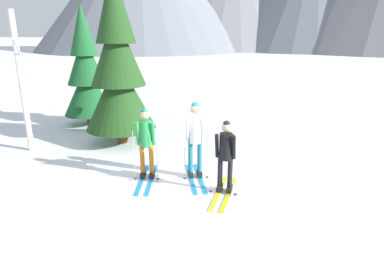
{
  "coord_description": "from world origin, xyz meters",
  "views": [
    {
      "loc": [
        1.88,
        -6.9,
        3.38
      ],
      "look_at": [
        0.08,
        0.41,
        1.05
      ],
      "focal_mm": 30.96,
      "sensor_mm": 36.0,
      "label": 1
    }
  ],
  "objects_px": {
    "skier_in_white": "(195,136)",
    "pine_tree_mid": "(118,67)",
    "skier_in_green": "(146,140)",
    "skier_in_black": "(226,153)",
    "birch_tree_tall": "(22,82)",
    "pine_tree_near": "(86,72)"
  },
  "relations": [
    {
      "from": "skier_in_green",
      "to": "birch_tree_tall",
      "type": "relative_size",
      "value": 0.44
    },
    {
      "from": "skier_in_white",
      "to": "birch_tree_tall",
      "type": "xyz_separation_m",
      "value": [
        -5.2,
        0.71,
        0.99
      ]
    },
    {
      "from": "pine_tree_mid",
      "to": "birch_tree_tall",
      "type": "bearing_deg",
      "value": -151.29
    },
    {
      "from": "skier_in_green",
      "to": "skier_in_white",
      "type": "relative_size",
      "value": 0.95
    },
    {
      "from": "pine_tree_near",
      "to": "pine_tree_mid",
      "type": "height_order",
      "value": "pine_tree_mid"
    },
    {
      "from": "skier_in_green",
      "to": "skier_in_white",
      "type": "xyz_separation_m",
      "value": [
        1.11,
        0.3,
        0.07
      ]
    },
    {
      "from": "skier_in_black",
      "to": "birch_tree_tall",
      "type": "distance_m",
      "value": 6.26
    },
    {
      "from": "skier_in_green",
      "to": "skier_in_white",
      "type": "bearing_deg",
      "value": 15.18
    },
    {
      "from": "pine_tree_near",
      "to": "pine_tree_mid",
      "type": "xyz_separation_m",
      "value": [
        2.15,
        -1.76,
        0.38
      ]
    },
    {
      "from": "skier_in_black",
      "to": "birch_tree_tall",
      "type": "xyz_separation_m",
      "value": [
        -6.02,
        1.29,
        1.13
      ]
    },
    {
      "from": "skier_in_white",
      "to": "pine_tree_near",
      "type": "relative_size",
      "value": 0.43
    },
    {
      "from": "skier_in_black",
      "to": "pine_tree_near",
      "type": "height_order",
      "value": "pine_tree_near"
    },
    {
      "from": "skier_in_black",
      "to": "pine_tree_near",
      "type": "xyz_separation_m",
      "value": [
        -5.82,
        4.34,
        1.09
      ]
    },
    {
      "from": "skier_in_black",
      "to": "skier_in_green",
      "type": "bearing_deg",
      "value": 171.69
    },
    {
      "from": "pine_tree_near",
      "to": "pine_tree_mid",
      "type": "distance_m",
      "value": 2.81
    },
    {
      "from": "skier_in_white",
      "to": "skier_in_black",
      "type": "distance_m",
      "value": 1.01
    },
    {
      "from": "skier_in_green",
      "to": "pine_tree_mid",
      "type": "height_order",
      "value": "pine_tree_mid"
    },
    {
      "from": "pine_tree_near",
      "to": "pine_tree_mid",
      "type": "relative_size",
      "value": 0.84
    },
    {
      "from": "skier_in_white",
      "to": "pine_tree_mid",
      "type": "bearing_deg",
      "value": 145.09
    },
    {
      "from": "skier_in_green",
      "to": "pine_tree_near",
      "type": "relative_size",
      "value": 0.4
    },
    {
      "from": "skier_in_black",
      "to": "pine_tree_near",
      "type": "distance_m",
      "value": 7.34
    },
    {
      "from": "skier_in_white",
      "to": "birch_tree_tall",
      "type": "distance_m",
      "value": 5.34
    }
  ]
}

